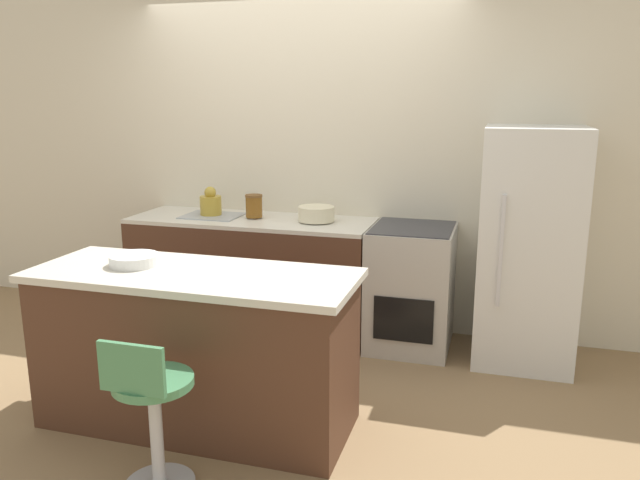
% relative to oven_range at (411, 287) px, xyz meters
% --- Properties ---
extents(ground_plane, '(14.00, 14.00, 0.00)m').
position_rel_oven_range_xyz_m(ground_plane, '(-0.95, -0.34, -0.44)').
color(ground_plane, '#8E704C').
extents(wall_back, '(8.00, 0.06, 2.60)m').
position_rel_oven_range_xyz_m(wall_back, '(-0.95, 0.35, 0.86)').
color(wall_back, beige).
rests_on(wall_back, ground_plane).
extents(back_counter, '(1.86, 0.64, 0.89)m').
position_rel_oven_range_xyz_m(back_counter, '(-1.23, 0.00, -0.00)').
color(back_counter, '#4C2D1E').
rests_on(back_counter, ground_plane).
extents(kitchen_island, '(1.77, 0.68, 0.88)m').
position_rel_oven_range_xyz_m(kitchen_island, '(-0.97, -1.45, -0.00)').
color(kitchen_island, '#4C2D1E').
rests_on(kitchen_island, ground_plane).
extents(oven_range, '(0.58, 0.65, 0.89)m').
position_rel_oven_range_xyz_m(oven_range, '(0.00, 0.00, 0.00)').
color(oven_range, '#B7B2A8').
rests_on(oven_range, ground_plane).
extents(refrigerator, '(0.65, 0.69, 1.60)m').
position_rel_oven_range_xyz_m(refrigerator, '(0.78, -0.01, 0.36)').
color(refrigerator, silver).
rests_on(refrigerator, ground_plane).
extents(stool_chair, '(0.37, 0.37, 0.78)m').
position_rel_oven_range_xyz_m(stool_chair, '(-0.87, -2.07, -0.05)').
color(stool_chair, '#B7B7BC').
rests_on(stool_chair, ground_plane).
extents(kettle, '(0.17, 0.17, 0.22)m').
position_rel_oven_range_xyz_m(kettle, '(-1.58, 0.02, 0.53)').
color(kettle, '#B29333').
rests_on(kettle, back_counter).
extents(mixing_bowl, '(0.27, 0.27, 0.11)m').
position_rel_oven_range_xyz_m(mixing_bowl, '(-0.72, 0.02, 0.50)').
color(mixing_bowl, beige).
rests_on(mixing_bowl, back_counter).
extents(canister_jar, '(0.13, 0.13, 0.17)m').
position_rel_oven_range_xyz_m(canister_jar, '(-1.22, 0.02, 0.53)').
color(canister_jar, brown).
rests_on(canister_jar, back_counter).
extents(fruit_bowl, '(0.27, 0.27, 0.06)m').
position_rel_oven_range_xyz_m(fruit_bowl, '(-1.34, -1.42, 0.47)').
color(fruit_bowl, white).
rests_on(fruit_bowl, kitchen_island).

